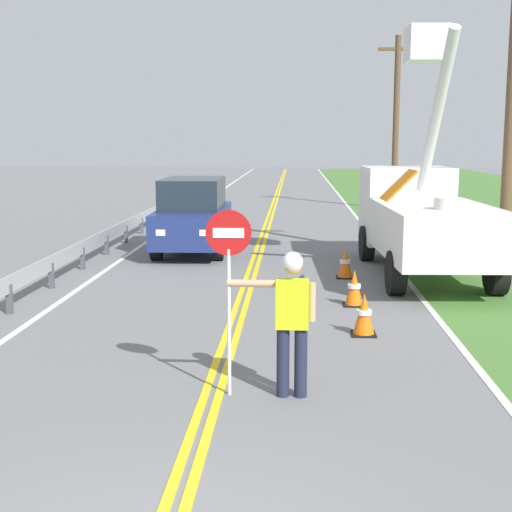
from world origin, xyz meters
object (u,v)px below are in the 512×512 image
Objects in this scene: traffic_cone_mid at (354,289)px; traffic_cone_tail at (345,264)px; flagger_worker at (291,315)px; oncoming_suv_nearest at (193,215)px; utility_pole_mid at (396,120)px; traffic_cone_lead at (364,315)px; utility_bucket_truck at (421,214)px; stop_sign_paddle at (229,261)px.

traffic_cone_tail is (0.02, 2.80, 0.00)m from traffic_cone_mid.
flagger_worker is 2.61× the size of traffic_cone_mid.
oncoming_suv_nearest is 7.67m from traffic_cone_mid.
traffic_cone_tail is (1.21, 7.81, -0.71)m from flagger_worker.
oncoming_suv_nearest reaches higher than traffic_cone_tail.
oncoming_suv_nearest is at bearing 137.77° from traffic_cone_tail.
traffic_cone_tail is at bearing 81.17° from flagger_worker.
oncoming_suv_nearest is 15.61m from utility_pole_mid.
utility_pole_mid is at bearing 80.16° from traffic_cone_mid.
traffic_cone_lead is 1.00× the size of traffic_cone_mid.
traffic_cone_mid is at bearing -99.84° from utility_pole_mid.
utility_pole_mid reaches higher than traffic_cone_lead.
utility_pole_mid reaches higher than utility_bucket_truck.
oncoming_suv_nearest is 9.51m from traffic_cone_lead.
utility_bucket_truck is 9.85× the size of traffic_cone_lead.
traffic_cone_tail is at bearing 89.56° from traffic_cone_mid.
traffic_cone_lead is at bearing -108.17° from utility_bucket_truck.
utility_pole_mid reaches higher than traffic_cone_tail.
flagger_worker is 9.14m from utility_bucket_truck.
utility_pole_mid reaches higher than flagger_worker.
traffic_cone_mid is (0.01, 2.11, 0.00)m from traffic_cone_lead.
utility_bucket_truck reaches higher than traffic_cone_lead.
traffic_cone_lead is 1.00× the size of traffic_cone_tail.
oncoming_suv_nearest is 6.63× the size of traffic_cone_lead.
oncoming_suv_nearest reaches higher than traffic_cone_lead.
flagger_worker is 0.39× the size of oncoming_suv_nearest.
utility_bucket_truck is 6.56m from oncoming_suv_nearest.
utility_bucket_truck is 1.49× the size of oncoming_suv_nearest.
flagger_worker is 3.21m from traffic_cone_lead.
traffic_cone_tail is (0.03, 4.91, 0.00)m from traffic_cone_lead.
traffic_cone_mid is (4.03, -6.48, -0.72)m from oncoming_suv_nearest.
stop_sign_paddle is 0.30× the size of utility_pole_mid.
utility_pole_mid is 11.15× the size of traffic_cone_tail.
utility_pole_mid is at bearing 84.44° from utility_bucket_truck.
oncoming_suv_nearest is (-2.84, 11.49, 0.01)m from flagger_worker.
utility_pole_mid is 22.54m from traffic_cone_lead.
stop_sign_paddle is 0.34× the size of utility_bucket_truck.
traffic_cone_tail is at bearing -156.44° from utility_bucket_truck.
utility_bucket_truck is 9.85× the size of traffic_cone_tail.
stop_sign_paddle is 0.50× the size of oncoming_suv_nearest.
stop_sign_paddle reaches higher than flagger_worker.
flagger_worker is 11.83m from oncoming_suv_nearest.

